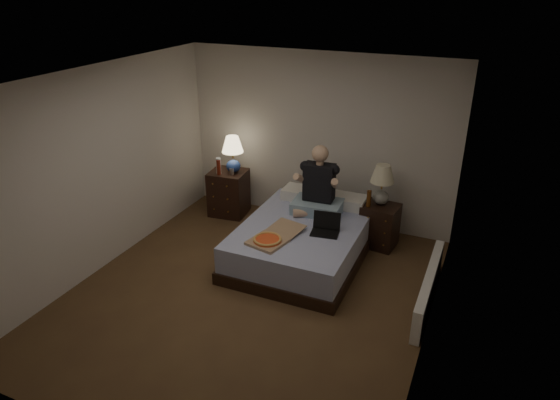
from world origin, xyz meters
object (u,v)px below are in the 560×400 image
at_px(soda_can, 232,171).
at_px(beer_bottle_right, 369,199).
at_px(lamp_left, 233,154).
at_px(bed, 302,242).
at_px(water_bottle, 219,166).
at_px(nightstand_left, 229,193).
at_px(pizza_box, 267,240).
at_px(beer_bottle_left, 219,167).
at_px(radiator, 428,288).
at_px(lamp_right, 382,185).
at_px(person, 318,180).
at_px(laptop, 325,225).
at_px(nightstand_right, 380,225).

xyz_separation_m(soda_can, beer_bottle_right, (2.11, -0.06, -0.03)).
bearing_deg(lamp_left, beer_bottle_right, -4.39).
height_order(bed, water_bottle, water_bottle).
bearing_deg(lamp_left, nightstand_left, -162.56).
xyz_separation_m(soda_can, pizza_box, (1.22, -1.34, -0.21)).
distance_m(nightstand_left, beer_bottle_left, 0.49).
distance_m(soda_can, pizza_box, 1.82).
bearing_deg(radiator, lamp_right, 127.13).
relative_size(soda_can, radiator, 0.06).
bearing_deg(person, beer_bottle_left, 168.53).
height_order(water_bottle, beer_bottle_right, water_bottle).
distance_m(lamp_right, soda_can, 2.24).
bearing_deg(soda_can, lamp_left, 105.23).
xyz_separation_m(water_bottle, soda_can, (0.19, 0.06, -0.07)).
bearing_deg(laptop, nightstand_right, 51.93).
distance_m(soda_can, beer_bottle_right, 2.11).
height_order(beer_bottle_right, radiator, beer_bottle_right).
xyz_separation_m(soda_can, radiator, (3.10, -1.05, -0.55)).
height_order(beer_bottle_right, laptop, beer_bottle_right).
distance_m(lamp_right, person, 0.86).
bearing_deg(beer_bottle_left, soda_can, 23.58).
relative_size(nightstand_right, lamp_right, 1.07).
relative_size(nightstand_right, laptop, 1.76).
bearing_deg(pizza_box, lamp_left, 143.20).
distance_m(lamp_left, lamp_right, 2.26).
distance_m(lamp_left, person, 1.55).
relative_size(person, pizza_box, 1.22).
relative_size(nightstand_left, nightstand_right, 1.16).
bearing_deg(beer_bottle_right, water_bottle, 179.87).
xyz_separation_m(nightstand_left, soda_can, (0.11, -0.08, 0.40)).
xyz_separation_m(beer_bottle_left, person, (1.65, -0.22, 0.15)).
xyz_separation_m(pizza_box, radiator, (1.88, 0.28, -0.33)).
bearing_deg(beer_bottle_right, bed, -135.73).
distance_m(nightstand_right, beer_bottle_left, 2.50).
bearing_deg(pizza_box, lamp_right, 66.85).
xyz_separation_m(lamp_left, radiator, (3.13, -1.16, -0.78)).
height_order(nightstand_right, lamp_right, lamp_right).
bearing_deg(pizza_box, nightstand_left, 145.62).
bearing_deg(lamp_right, beer_bottle_right, -130.41).
bearing_deg(pizza_box, laptop, 54.73).
distance_m(nightstand_right, laptop, 1.05).
height_order(lamp_left, water_bottle, lamp_left).
bearing_deg(bed, water_bottle, 157.16).
height_order(bed, nightstand_left, nightstand_left).
height_order(lamp_left, beer_bottle_right, lamp_left).
distance_m(nightstand_left, laptop, 2.11).
bearing_deg(lamp_left, nightstand_right, -1.70).
bearing_deg(nightstand_left, person, -19.66).
relative_size(nightstand_left, lamp_right, 1.25).
bearing_deg(nightstand_left, beer_bottle_right, -10.10).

